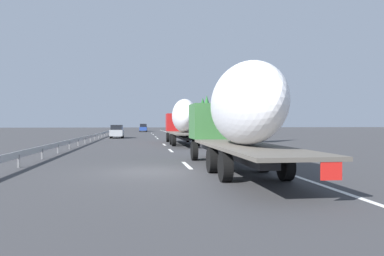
% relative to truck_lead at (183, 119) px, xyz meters
% --- Properties ---
extents(ground_plane, '(260.00, 260.00, 0.00)m').
position_rel_truck_lead_xyz_m(ground_plane, '(20.20, 3.60, -2.45)').
color(ground_plane, '#38383A').
extents(lane_stripe_0, '(3.20, 0.20, 0.01)m').
position_rel_truck_lead_xyz_m(lane_stripe_0, '(-17.80, 1.80, -2.44)').
color(lane_stripe_0, white).
rests_on(lane_stripe_0, ground_plane).
extents(lane_stripe_1, '(3.20, 0.20, 0.01)m').
position_rel_truck_lead_xyz_m(lane_stripe_1, '(-7.94, 1.80, -2.44)').
color(lane_stripe_1, white).
rests_on(lane_stripe_1, ground_plane).
extents(lane_stripe_2, '(3.20, 0.20, 0.01)m').
position_rel_truck_lead_xyz_m(lane_stripe_2, '(-0.06, 1.80, -2.44)').
color(lane_stripe_2, white).
rests_on(lane_stripe_2, ground_plane).
extents(lane_stripe_3, '(3.20, 0.20, 0.01)m').
position_rel_truck_lead_xyz_m(lane_stripe_3, '(14.53, 1.80, -2.44)').
color(lane_stripe_3, white).
rests_on(lane_stripe_3, ground_plane).
extents(lane_stripe_4, '(3.20, 0.20, 0.01)m').
position_rel_truck_lead_xyz_m(lane_stripe_4, '(20.61, 1.80, -2.44)').
color(lane_stripe_4, white).
rests_on(lane_stripe_4, ground_plane).
extents(lane_stripe_5, '(3.20, 0.20, 0.01)m').
position_rel_truck_lead_xyz_m(lane_stripe_5, '(31.66, 1.80, -2.44)').
color(lane_stripe_5, white).
rests_on(lane_stripe_5, ground_plane).
extents(lane_stripe_6, '(3.20, 0.20, 0.01)m').
position_rel_truck_lead_xyz_m(lane_stripe_6, '(41.74, 1.80, -2.44)').
color(lane_stripe_6, white).
rests_on(lane_stripe_6, ground_plane).
extents(edge_line_right, '(110.00, 0.20, 0.01)m').
position_rel_truck_lead_xyz_m(edge_line_right, '(25.20, -1.90, -2.44)').
color(edge_line_right, white).
rests_on(edge_line_right, ground_plane).
extents(truck_lead, '(14.13, 2.55, 4.31)m').
position_rel_truck_lead_xyz_m(truck_lead, '(0.00, 0.00, 0.00)').
color(truck_lead, '#B21919').
rests_on(truck_lead, ground_plane).
extents(truck_trailing, '(14.24, 2.55, 4.42)m').
position_rel_truck_lead_xyz_m(truck_trailing, '(-20.39, 0.00, 0.06)').
color(truck_trailing, '#387038').
rests_on(truck_trailing, ground_plane).
extents(car_black_suv, '(4.13, 1.86, 1.81)m').
position_rel_truck_lead_xyz_m(car_black_suv, '(62.39, 3.34, -1.53)').
color(car_black_suv, black).
rests_on(car_black_suv, ground_plane).
extents(car_silver_hatch, '(4.77, 1.73, 1.83)m').
position_rel_truck_lead_xyz_m(car_silver_hatch, '(16.61, 7.30, -1.52)').
color(car_silver_hatch, '#ADB2B7').
rests_on(car_silver_hatch, ground_plane).
extents(car_blue_sedan, '(4.07, 1.74, 1.93)m').
position_rel_truck_lead_xyz_m(car_blue_sedan, '(53.94, 3.50, -1.49)').
color(car_blue_sedan, '#28479E').
rests_on(car_blue_sedan, ground_plane).
extents(road_sign, '(0.10, 0.90, 3.07)m').
position_rel_truck_lead_xyz_m(road_sign, '(18.81, -3.10, -0.32)').
color(road_sign, gray).
rests_on(road_sign, ground_plane).
extents(tree_0, '(3.47, 3.47, 7.42)m').
position_rel_truck_lead_xyz_m(tree_0, '(41.06, -8.84, 2.22)').
color(tree_0, '#472D19').
rests_on(tree_0, ground_plane).
extents(tree_1, '(2.91, 2.91, 5.52)m').
position_rel_truck_lead_xyz_m(tree_1, '(17.51, -8.39, 1.12)').
color(tree_1, '#472D19').
rests_on(tree_1, ground_plane).
extents(tree_2, '(3.37, 3.37, 5.64)m').
position_rel_truck_lead_xyz_m(tree_2, '(60.44, -9.67, 1.17)').
color(tree_2, '#472D19').
rests_on(tree_2, ground_plane).
extents(tree_3, '(3.29, 3.29, 7.36)m').
position_rel_truck_lead_xyz_m(tree_3, '(33.32, -8.31, 2.08)').
color(tree_3, '#472D19').
rests_on(tree_3, ground_plane).
extents(tree_4, '(3.22, 3.22, 5.71)m').
position_rel_truck_lead_xyz_m(tree_4, '(41.40, -9.59, 1.13)').
color(tree_4, '#472D19').
rests_on(tree_4, ground_plane).
extents(tree_5, '(2.69, 2.69, 7.52)m').
position_rel_truck_lead_xyz_m(tree_5, '(2.59, -7.97, 2.15)').
color(tree_5, '#472D19').
rests_on(tree_5, ground_plane).
extents(guardrail_median, '(94.00, 0.10, 0.76)m').
position_rel_truck_lead_xyz_m(guardrail_median, '(23.20, 9.60, -1.87)').
color(guardrail_median, '#9EA0A5').
rests_on(guardrail_median, ground_plane).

